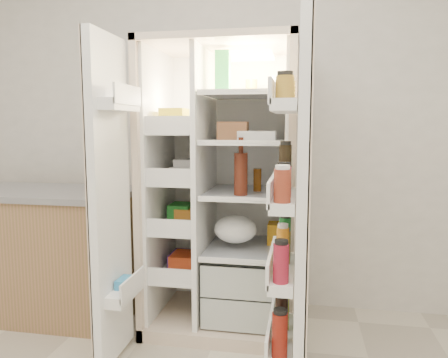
# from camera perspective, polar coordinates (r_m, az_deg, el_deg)

# --- Properties ---
(wall_back) EXTENTS (4.00, 0.02, 2.70)m
(wall_back) POSITION_cam_1_polar(r_m,az_deg,el_deg) (3.05, 1.12, 8.23)
(wall_back) COLOR beige
(wall_back) RESTS_ON floor
(refrigerator) EXTENTS (0.92, 0.70, 1.80)m
(refrigerator) POSITION_cam_1_polar(r_m,az_deg,el_deg) (2.76, 0.34, -4.33)
(refrigerator) COLOR beige
(refrigerator) RESTS_ON floor
(freezer_door) EXTENTS (0.15, 0.40, 1.72)m
(freezer_door) POSITION_cam_1_polar(r_m,az_deg,el_deg) (2.32, -15.01, -3.07)
(freezer_door) COLOR white
(freezer_door) RESTS_ON floor
(fridge_door) EXTENTS (0.17, 0.58, 1.72)m
(fridge_door) POSITION_cam_1_polar(r_m,az_deg,el_deg) (2.01, 9.94, -4.99)
(fridge_door) COLOR white
(fridge_door) RESTS_ON floor
(kitchen_counter) EXTENTS (1.19, 0.64, 0.87)m
(kitchen_counter) POSITION_cam_1_polar(r_m,az_deg,el_deg) (3.18, -22.46, -9.05)
(kitchen_counter) COLOR #9D6E4E
(kitchen_counter) RESTS_ON floor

